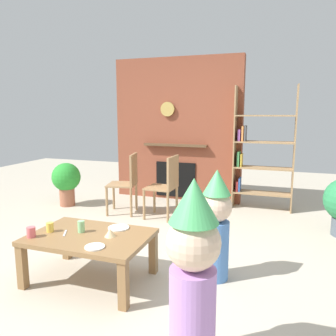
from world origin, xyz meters
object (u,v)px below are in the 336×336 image
(dining_chair_middle, at_px, (167,183))
(paper_cup_center, at_px, (50,227))
(birthday_cake_slice, at_px, (110,233))
(child_with_cone_hat, at_px, (193,270))
(paper_plate_rear, at_px, (119,228))
(paper_plate_front, at_px, (95,247))
(coffee_table, at_px, (90,242))
(child_in_pink, at_px, (216,222))
(paper_cup_near_left, at_px, (81,227))
(paper_cup_near_right, at_px, (31,232))
(bookshelf, at_px, (260,152))
(potted_plant_short, at_px, (66,180))
(dining_chair_left, at_px, (128,180))

(dining_chair_middle, bearing_deg, paper_cup_center, 79.47)
(paper_cup_center, distance_m, dining_chair_middle, 2.00)
(birthday_cake_slice, distance_m, dining_chair_middle, 1.88)
(child_with_cone_hat, bearing_deg, paper_plate_rear, -12.34)
(paper_plate_front, bearing_deg, birthday_cake_slice, 89.78)
(coffee_table, distance_m, child_with_cone_hat, 1.35)
(paper_plate_rear, height_order, birthday_cake_slice, birthday_cake_slice)
(child_with_cone_hat, bearing_deg, dining_chair_middle, -36.17)
(child_with_cone_hat, height_order, child_in_pink, child_with_cone_hat)
(paper_cup_near_left, relative_size, child_in_pink, 0.10)
(paper_cup_near_right, relative_size, birthday_cake_slice, 0.92)
(bookshelf, bearing_deg, coffee_table, -113.98)
(dining_chair_middle, bearing_deg, potted_plant_short, -0.60)
(coffee_table, relative_size, dining_chair_middle, 1.17)
(paper_plate_rear, relative_size, child_with_cone_hat, 0.17)
(paper_plate_rear, bearing_deg, child_in_pink, 10.78)
(paper_plate_front, distance_m, dining_chair_left, 2.29)
(paper_cup_near_right, relative_size, paper_plate_rear, 0.46)
(dining_chair_middle, relative_size, potted_plant_short, 1.29)
(paper_plate_front, bearing_deg, child_with_cone_hat, -26.25)
(paper_plate_rear, distance_m, dining_chair_left, 1.85)
(coffee_table, relative_size, child_in_pink, 1.04)
(birthday_cake_slice, bearing_deg, paper_cup_center, -172.77)
(bookshelf, xyz_separation_m, paper_cup_near_left, (-1.37, -2.80, -0.41))
(paper_plate_rear, distance_m, child_in_pink, 0.91)
(bookshelf, relative_size, paper_cup_near_right, 20.72)
(coffee_table, distance_m, paper_cup_near_left, 0.16)
(paper_plate_rear, relative_size, potted_plant_short, 0.28)
(paper_plate_front, bearing_deg, bookshelf, 70.79)
(paper_plate_front, relative_size, paper_plate_rear, 0.82)
(dining_chair_left, relative_size, potted_plant_short, 1.29)
(paper_plate_front, height_order, potted_plant_short, potted_plant_short)
(coffee_table, bearing_deg, paper_cup_near_right, -154.77)
(dining_chair_left, bearing_deg, paper_cup_near_right, 80.63)
(paper_cup_near_right, bearing_deg, bookshelf, 60.66)
(bookshelf, xyz_separation_m, child_with_cone_hat, (-0.13, -3.52, -0.28))
(child_in_pink, distance_m, dining_chair_left, 2.23)
(paper_plate_rear, relative_size, dining_chair_left, 0.22)
(paper_cup_near_left, height_order, potted_plant_short, potted_plant_short)
(bookshelf, bearing_deg, birthday_cake_slice, -110.79)
(bookshelf, distance_m, dining_chair_left, 2.07)
(paper_plate_front, distance_m, paper_plate_rear, 0.46)
(child_with_cone_hat, height_order, dining_chair_middle, child_with_cone_hat)
(potted_plant_short, bearing_deg, child_in_pink, -30.19)
(child_in_pink, height_order, dining_chair_left, child_in_pink)
(paper_cup_near_left, distance_m, paper_cup_center, 0.29)
(dining_chair_left, distance_m, potted_plant_short, 1.12)
(paper_cup_near_left, relative_size, dining_chair_left, 0.12)
(child_in_pink, bearing_deg, paper_plate_rear, -10.02)
(paper_cup_center, distance_m, child_with_cone_hat, 1.65)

